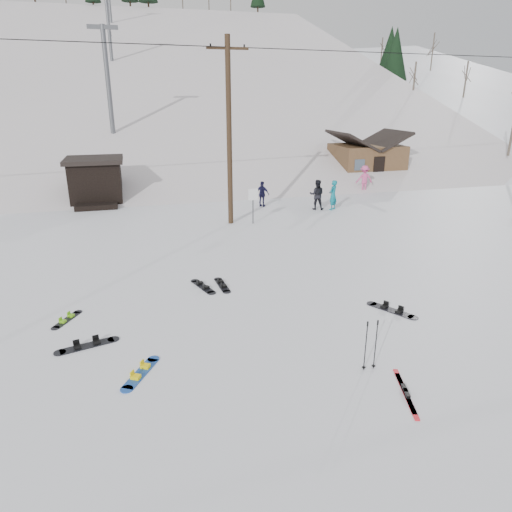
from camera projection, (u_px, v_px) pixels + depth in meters
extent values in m
plane|color=white|center=(272.00, 381.00, 10.72)|extent=(200.00, 200.00, 0.00)
cube|color=silver|center=(159.00, 232.00, 64.81)|extent=(60.00, 85.24, 65.97)
cube|color=white|center=(415.00, 216.00, 69.18)|extent=(45.66, 93.98, 54.59)
cylinder|color=#3A2819|center=(229.00, 135.00, 22.45)|extent=(0.26, 0.26, 9.00)
cube|color=#3A2819|center=(228.00, 48.00, 21.15)|extent=(2.00, 0.12, 0.12)
cylinder|color=black|center=(227.00, 45.00, 21.11)|extent=(0.08, 0.08, 0.12)
cylinder|color=#595B60|center=(253.00, 207.00, 23.56)|extent=(0.07, 0.07, 1.80)
cube|color=white|center=(253.00, 194.00, 23.30)|extent=(0.50, 0.04, 0.60)
cube|color=black|center=(96.00, 182.00, 28.20)|extent=(3.00, 3.00, 2.50)
cube|color=black|center=(94.00, 160.00, 27.75)|extent=(3.40, 3.40, 0.25)
cube|color=black|center=(97.00, 206.00, 26.93)|extent=(2.40, 1.20, 0.30)
cylinder|color=#595B60|center=(108.00, 82.00, 34.64)|extent=(0.36, 0.36, 8.00)
cube|color=#595B60|center=(102.00, 27.00, 33.38)|extent=(2.20, 0.30, 0.30)
cylinder|color=#595B60|center=(108.00, 24.00, 50.69)|extent=(0.36, 0.36, 8.00)
cube|color=brown|center=(366.00, 162.00, 35.78)|extent=(5.00, 4.00, 2.70)
cube|color=black|center=(352.00, 141.00, 34.88)|extent=(2.69, 4.40, 1.43)
cube|color=black|center=(383.00, 140.00, 35.54)|extent=(2.69, 4.40, 1.43)
cube|color=black|center=(379.00, 169.00, 34.02)|extent=(0.90, 0.06, 1.90)
cube|color=blue|center=(141.00, 373.00, 10.99)|extent=(0.92, 1.28, 0.03)
cylinder|color=blue|center=(153.00, 359.00, 11.58)|extent=(0.30, 0.30, 0.03)
cylinder|color=blue|center=(127.00, 389.00, 10.40)|extent=(0.30, 0.30, 0.03)
cube|color=yellow|center=(145.00, 366.00, 11.18)|extent=(0.27, 0.25, 0.09)
cube|color=yellow|center=(136.00, 377.00, 10.76)|extent=(0.27, 0.25, 0.09)
cube|color=red|center=(406.00, 395.00, 10.19)|extent=(0.60, 1.64, 0.02)
cube|color=black|center=(407.00, 393.00, 10.17)|extent=(0.17, 0.32, 0.08)
cube|color=red|center=(404.00, 391.00, 10.35)|extent=(0.60, 1.64, 0.02)
cube|color=black|center=(405.00, 389.00, 10.33)|extent=(0.17, 0.32, 0.08)
cylinder|color=black|center=(366.00, 347.00, 10.95)|extent=(0.03, 0.03, 1.28)
cylinder|color=black|center=(364.00, 367.00, 11.14)|extent=(0.10, 0.10, 0.01)
cylinder|color=black|center=(368.00, 324.00, 10.74)|extent=(0.04, 0.04, 0.12)
cylinder|color=black|center=(376.00, 345.00, 11.01)|extent=(0.03, 0.03, 1.28)
cylinder|color=black|center=(374.00, 366.00, 11.20)|extent=(0.10, 0.10, 0.01)
cylinder|color=black|center=(378.00, 322.00, 10.81)|extent=(0.04, 0.04, 0.12)
cube|color=black|center=(87.00, 346.00, 12.19)|extent=(1.41, 0.66, 0.03)
cylinder|color=black|center=(113.00, 339.00, 12.52)|extent=(0.32, 0.32, 0.03)
cylinder|color=black|center=(60.00, 353.00, 11.87)|extent=(0.32, 0.32, 0.03)
cube|color=black|center=(97.00, 341.00, 12.29)|extent=(0.22, 0.26, 0.09)
cube|color=black|center=(77.00, 346.00, 12.06)|extent=(0.22, 0.26, 0.09)
cube|color=black|center=(203.00, 287.00, 15.96)|extent=(0.68, 1.31, 0.03)
cylinder|color=black|center=(195.00, 281.00, 16.46)|extent=(0.29, 0.29, 0.03)
cylinder|color=black|center=(212.00, 293.00, 15.45)|extent=(0.29, 0.29, 0.03)
cube|color=black|center=(200.00, 283.00, 16.12)|extent=(0.25, 0.22, 0.08)
cube|color=black|center=(206.00, 287.00, 15.76)|extent=(0.25, 0.22, 0.08)
cube|color=black|center=(67.00, 320.00, 13.61)|extent=(0.75, 1.06, 0.02)
cylinder|color=black|center=(78.00, 312.00, 14.10)|extent=(0.25, 0.25, 0.02)
cylinder|color=black|center=(55.00, 328.00, 13.12)|extent=(0.25, 0.25, 0.02)
cube|color=#6DC116|center=(71.00, 315.00, 13.78)|extent=(0.22, 0.20, 0.07)
cube|color=#6DC116|center=(63.00, 321.00, 13.42)|extent=(0.22, 0.20, 0.07)
cube|color=black|center=(392.00, 310.00, 14.20)|extent=(1.00, 1.36, 0.03)
cylinder|color=black|center=(413.00, 318.00, 13.74)|extent=(0.32, 0.32, 0.03)
cylinder|color=black|center=(372.00, 304.00, 14.65)|extent=(0.32, 0.32, 0.03)
cube|color=black|center=(399.00, 311.00, 14.01)|extent=(0.29, 0.27, 0.09)
cube|color=black|center=(384.00, 306.00, 14.34)|extent=(0.29, 0.27, 0.09)
cube|color=black|center=(222.00, 285.00, 16.08)|extent=(0.36, 1.23, 0.02)
cylinder|color=black|center=(218.00, 279.00, 16.62)|extent=(0.28, 0.28, 0.02)
cylinder|color=black|center=(227.00, 292.00, 15.54)|extent=(0.28, 0.28, 0.02)
cube|color=black|center=(221.00, 282.00, 16.25)|extent=(0.21, 0.16, 0.08)
cube|color=black|center=(224.00, 286.00, 15.87)|extent=(0.21, 0.16, 0.08)
imported|color=#0C7081|center=(333.00, 195.00, 26.45)|extent=(0.75, 0.71, 1.73)
imported|color=black|center=(317.00, 195.00, 26.52)|extent=(1.03, 0.93, 1.74)
imported|color=#CD4883|center=(364.00, 179.00, 31.43)|extent=(1.22, 0.78, 1.80)
imported|color=#1D1B45|center=(262.00, 194.00, 27.24)|extent=(0.92, 0.86, 1.52)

